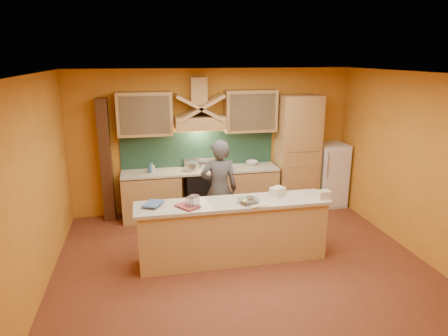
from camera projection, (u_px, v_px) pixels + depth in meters
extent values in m
cube|color=brown|center=(244.00, 268.00, 5.90)|extent=(5.50, 5.00, 0.01)
cube|color=white|center=(247.00, 74.00, 5.13)|extent=(5.50, 5.00, 0.01)
cube|color=orange|center=(213.00, 141.00, 7.87)|extent=(5.50, 0.02, 2.80)
cube|color=orange|center=(325.00, 269.00, 3.16)|extent=(5.50, 0.02, 2.80)
cube|color=orange|center=(32.00, 191.00, 4.98)|extent=(0.02, 5.00, 2.80)
cube|color=orange|center=(421.00, 167.00, 6.05)|extent=(0.02, 5.00, 2.80)
cube|color=tan|center=(152.00, 197.00, 7.61)|extent=(1.10, 0.60, 0.86)
cube|color=tan|center=(248.00, 190.00, 7.98)|extent=(1.10, 0.60, 0.86)
cube|color=beige|center=(201.00, 170.00, 7.66)|extent=(3.00, 0.62, 0.04)
cube|color=black|center=(201.00, 192.00, 7.79)|extent=(0.60, 0.58, 0.90)
cube|color=#19382B|center=(198.00, 149.00, 7.84)|extent=(3.00, 0.03, 0.70)
cube|color=tan|center=(200.00, 122.00, 7.46)|extent=(0.92, 0.50, 0.24)
cube|color=tan|center=(198.00, 91.00, 7.40)|extent=(0.30, 0.30, 0.50)
cube|color=tan|center=(145.00, 114.00, 7.29)|extent=(1.00, 0.35, 0.80)
cube|color=tan|center=(250.00, 111.00, 7.68)|extent=(1.00, 0.35, 0.80)
cube|color=tan|center=(297.00, 153.00, 7.98)|extent=(0.80, 0.60, 2.30)
cube|color=white|center=(330.00, 175.00, 8.26)|extent=(0.58, 0.60, 1.30)
cube|color=#472816|center=(106.00, 161.00, 7.39)|extent=(0.20, 0.30, 2.30)
cube|color=#DCB471|center=(233.00, 233.00, 6.04)|extent=(2.80, 0.55, 0.88)
cube|color=beige|center=(233.00, 203.00, 5.91)|extent=(2.90, 0.62, 0.05)
imported|color=#4C4C51|center=(219.00, 189.00, 6.70)|extent=(0.65, 0.45, 1.72)
cylinder|color=silver|center=(192.00, 168.00, 7.56)|extent=(0.35, 0.35, 0.16)
cylinder|color=#BCBBC3|center=(204.00, 166.00, 7.75)|extent=(0.27, 0.27, 0.13)
imported|color=white|center=(152.00, 167.00, 7.50)|extent=(0.09, 0.10, 0.17)
imported|color=#2F5E82|center=(150.00, 167.00, 7.42)|extent=(0.10, 0.10, 0.21)
imported|color=silver|center=(252.00, 163.00, 7.99)|extent=(0.24, 0.24, 0.07)
cube|color=silver|center=(224.00, 168.00, 7.56)|extent=(0.36, 0.31, 0.11)
imported|color=#A53B42|center=(181.00, 208.00, 5.60)|extent=(0.39, 0.40, 0.03)
imported|color=#456298|center=(146.00, 203.00, 5.75)|extent=(0.35, 0.38, 0.02)
cylinder|color=white|center=(194.00, 201.00, 5.66)|extent=(0.18, 0.18, 0.18)
cylinder|color=silver|center=(190.00, 203.00, 5.64)|extent=(0.13, 0.13, 0.16)
cube|color=silver|center=(250.00, 202.00, 5.77)|extent=(0.13, 0.13, 0.09)
imported|color=white|center=(249.00, 201.00, 5.83)|extent=(0.37, 0.37, 0.07)
cube|color=beige|center=(258.00, 204.00, 5.77)|extent=(0.29, 0.24, 0.02)
cube|color=beige|center=(278.00, 192.00, 6.14)|extent=(0.26, 0.24, 0.13)
cube|color=beige|center=(324.00, 194.00, 6.03)|extent=(0.19, 0.15, 0.12)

